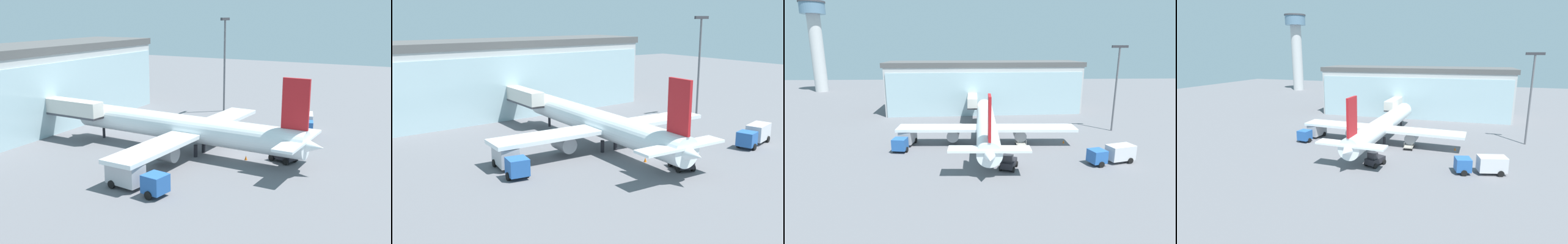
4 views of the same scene
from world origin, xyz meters
TOP-DOWN VIEW (x-y plane):
  - ground at (0.00, 0.00)m, footprint 240.00×240.00m
  - terminal_building at (0.01, 36.00)m, footprint 51.79×15.75m
  - jet_bridge at (-3.20, 26.46)m, footprint 2.53×13.09m
  - apron_light_mast at (25.73, 13.93)m, footprint 3.20×0.40m
  - airplane at (-1.02, 6.88)m, footprint 31.76×37.29m
  - catering_truck at (-15.35, 5.04)m, footprint 3.25×7.52m
  - fuel_truck at (17.43, -4.03)m, footprint 7.62×4.05m
  - baggage_cart at (4.89, 4.30)m, footprint 1.70×2.85m
  - pushback_tug at (1.41, -5.76)m, footprint 3.08×3.63m
  - safety_cone_nose at (-0.26, -1.31)m, footprint 0.36×0.36m
  - safety_cone_wingtip at (13.05, 5.88)m, footprint 0.36×0.36m

SIDE VIEW (x-z plane):
  - ground at x=0.00m, z-range 0.00..0.00m
  - safety_cone_nose at x=-0.26m, z-range 0.00..0.55m
  - safety_cone_wingtip at x=13.05m, z-range 0.00..0.55m
  - baggage_cart at x=4.89m, z-range -0.25..1.25m
  - pushback_tug at x=1.41m, z-range -0.18..2.12m
  - catering_truck at x=-15.35m, z-range 0.14..2.79m
  - fuel_truck at x=17.43m, z-range 0.14..2.79m
  - airplane at x=-1.02m, z-range -2.24..8.81m
  - jet_bridge at x=-3.20m, z-range 1.58..7.52m
  - terminal_building at x=0.01m, z-range 0.00..13.36m
  - apron_light_mast at x=25.73m, z-range 1.72..19.16m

